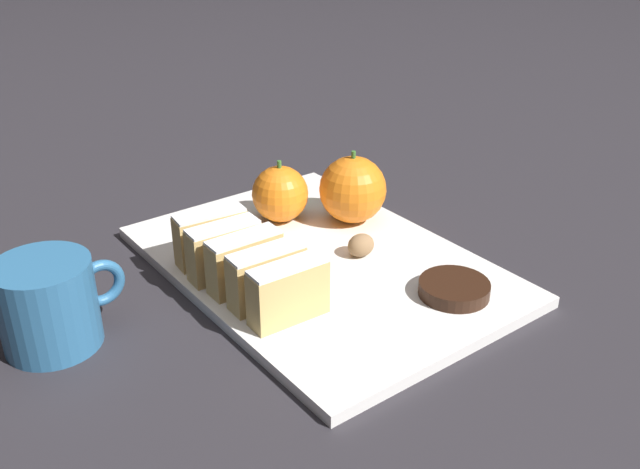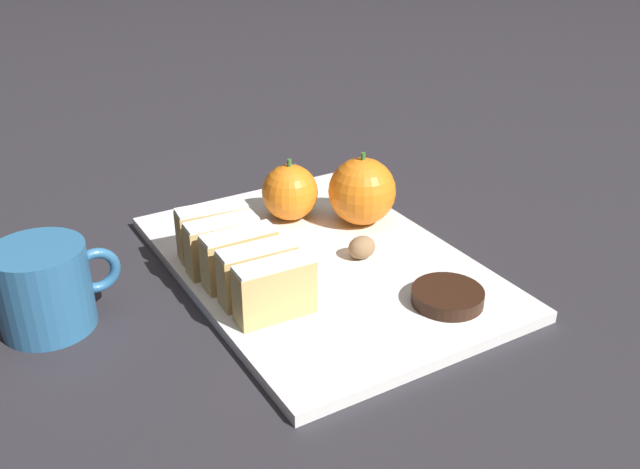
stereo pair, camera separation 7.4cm
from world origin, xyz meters
TOP-DOWN VIEW (x-y plane):
  - ground_plane at (0.00, 0.00)m, footprint 6.00×6.00m
  - serving_platter at (0.00, 0.00)m, footprint 0.28×0.40m
  - stollen_slice_front at (-0.09, -0.07)m, footprint 0.08×0.03m
  - stollen_slice_second at (-0.09, -0.04)m, footprint 0.08×0.03m
  - stollen_slice_third at (-0.09, -0.00)m, footprint 0.08×0.03m
  - stollen_slice_fourth at (-0.10, 0.03)m, footprint 0.08×0.03m
  - stollen_slice_fifth at (-0.09, 0.07)m, footprint 0.08×0.03m
  - orange_near at (0.02, 0.11)m, footprint 0.07×0.07m
  - orange_far at (0.09, 0.05)m, footprint 0.08×0.08m
  - walnut at (0.04, -0.02)m, footprint 0.03×0.02m
  - chocolate_cookie at (0.06, -0.13)m, footprint 0.07×0.07m
  - evergreen_sprig at (0.06, 0.16)m, footprint 0.05×0.05m
  - coffee_mug at (-0.27, 0.04)m, footprint 0.12×0.09m

SIDE VIEW (x-z plane):
  - ground_plane at x=0.00m, z-range 0.00..0.00m
  - serving_platter at x=0.00m, z-range 0.00..0.01m
  - chocolate_cookie at x=0.06m, z-range 0.01..0.03m
  - walnut at x=0.04m, z-range 0.01..0.04m
  - evergreen_sprig at x=0.06m, z-range 0.01..0.06m
  - stollen_slice_front at x=-0.09m, z-range 0.01..0.07m
  - stollen_slice_second at x=-0.09m, z-range 0.01..0.07m
  - stollen_slice_third at x=-0.09m, z-range 0.01..0.07m
  - stollen_slice_fourth at x=-0.10m, z-range 0.01..0.07m
  - stollen_slice_fifth at x=-0.09m, z-range 0.01..0.07m
  - coffee_mug at x=-0.27m, z-range 0.00..0.08m
  - orange_near at x=0.02m, z-range 0.01..0.08m
  - orange_far at x=0.09m, z-range 0.01..0.09m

